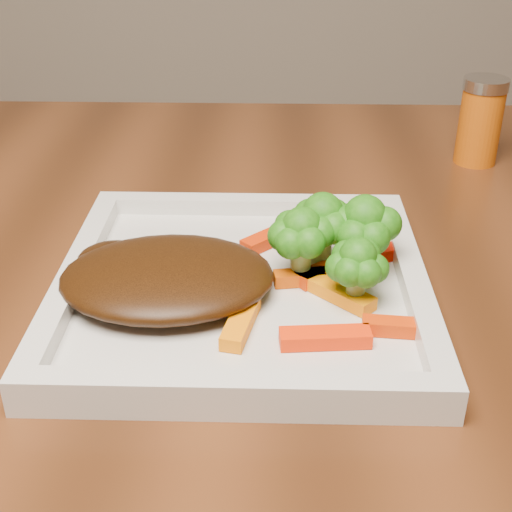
{
  "coord_description": "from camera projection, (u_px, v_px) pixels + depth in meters",
  "views": [
    {
      "loc": [
        -0.25,
        -0.55,
        1.04
      ],
      "look_at": [
        -0.26,
        -0.1,
        0.79
      ],
      "focal_mm": 50.0,
      "sensor_mm": 36.0,
      "label": 1
    }
  ],
  "objects": [
    {
      "name": "plate",
      "position": [
        243.0,
        292.0,
        0.53
      ],
      "size": [
        0.27,
        0.27,
        0.01
      ],
      "primitive_type": "cube",
      "color": "silver",
      "rests_on": "dining_table"
    },
    {
      "name": "steak",
      "position": [
        167.0,
        277.0,
        0.51
      ],
      "size": [
        0.16,
        0.13,
        0.03
      ],
      "primitive_type": "ellipsoid",
      "rotation": [
        0.0,
        0.0,
        0.07
      ],
      "color": "#371B08",
      "rests_on": "plate"
    },
    {
      "name": "broccoli_0",
      "position": [
        322.0,
        227.0,
        0.54
      ],
      "size": [
        0.06,
        0.06,
        0.07
      ],
      "primitive_type": null,
      "rotation": [
        0.0,
        0.0,
        -0.05
      ],
      "color": "#2B6611",
      "rests_on": "plate"
    },
    {
      "name": "broccoli_1",
      "position": [
        363.0,
        236.0,
        0.53
      ],
      "size": [
        0.06,
        0.06,
        0.06
      ],
      "primitive_type": null,
      "rotation": [
        0.0,
        0.0,
        0.07
      ],
      "color": "#157814",
      "rests_on": "plate"
    },
    {
      "name": "broccoli_2",
      "position": [
        357.0,
        268.0,
        0.49
      ],
      "size": [
        0.06,
        0.06,
        0.06
      ],
      "primitive_type": null,
      "rotation": [
        0.0,
        0.0,
        -0.24
      ],
      "color": "#347012",
      "rests_on": "plate"
    },
    {
      "name": "broccoli_3",
      "position": [
        301.0,
        243.0,
        0.52
      ],
      "size": [
        0.06,
        0.06,
        0.06
      ],
      "primitive_type": null,
      "rotation": [
        0.0,
        0.0,
        -0.02
      ],
      "color": "#2C7613",
      "rests_on": "plate"
    },
    {
      "name": "carrot_0",
      "position": [
        325.0,
        338.0,
        0.46
      ],
      "size": [
        0.06,
        0.02,
        0.01
      ],
      "primitive_type": "cube",
      "rotation": [
        0.0,
        0.0,
        0.09
      ],
      "color": "#FB2D04",
      "rests_on": "plate"
    },
    {
      "name": "carrot_1",
      "position": [
        399.0,
        327.0,
        0.47
      ],
      "size": [
        0.05,
        0.02,
        0.01
      ],
      "primitive_type": "cube",
      "rotation": [
        0.0,
        0.0,
        -0.09
      ],
      "color": "red",
      "rests_on": "plate"
    },
    {
      "name": "carrot_2",
      "position": [
        241.0,
        323.0,
        0.48
      ],
      "size": [
        0.03,
        0.06,
        0.01
      ],
      "primitive_type": "cube",
      "rotation": [
        0.0,
        0.0,
        1.36
      ],
      "color": "orange",
      "rests_on": "plate"
    },
    {
      "name": "carrot_3",
      "position": [
        374.0,
        255.0,
        0.56
      ],
      "size": [
        0.05,
        0.03,
        0.01
      ],
      "primitive_type": "cube",
      "rotation": [
        0.0,
        0.0,
        0.4
      ],
      "color": "red",
      "rests_on": "plate"
    },
    {
      "name": "carrot_4",
      "position": [
        270.0,
        238.0,
        0.59
      ],
      "size": [
        0.05,
        0.05,
        0.01
      ],
      "primitive_type": "cube",
      "rotation": [
        0.0,
        0.0,
        0.78
      ],
      "color": "red",
      "rests_on": "plate"
    },
    {
      "name": "carrot_5",
      "position": [
        337.0,
        292.0,
        0.51
      ],
      "size": [
        0.05,
        0.05,
        0.01
      ],
      "primitive_type": "cube",
      "rotation": [
        0.0,
        0.0,
        -0.76
      ],
      "color": "orange",
      "rests_on": "plate"
    },
    {
      "name": "carrot_6",
      "position": [
        306.0,
        277.0,
        0.53
      ],
      "size": [
        0.05,
        0.02,
        0.01
      ],
      "primitive_type": "cube",
      "rotation": [
        0.0,
        0.0,
        0.16
      ],
      "color": "#CF4903",
      "rests_on": "plate"
    },
    {
      "name": "spice_shaker",
      "position": [
        480.0,
        121.0,
        0.75
      ],
      "size": [
        0.06,
        0.06,
        0.09
      ],
      "primitive_type": "cylinder",
      "rotation": [
        0.0,
        0.0,
        -0.35
      ],
      "color": "#BB520A",
      "rests_on": "dining_table"
    },
    {
      "name": "carrot_7",
      "position": [
        327.0,
        271.0,
        0.54
      ],
      "size": [
        0.05,
        0.04,
        0.01
      ],
      "primitive_type": "cube",
      "rotation": [
        0.0,
        0.0,
        0.67
      ],
      "color": "red",
      "rests_on": "plate"
    }
  ]
}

